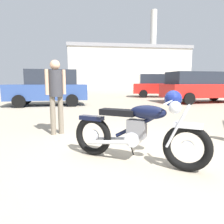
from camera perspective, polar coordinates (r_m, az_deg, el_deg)
name	(u,v)px	position (r m, az deg, el deg)	size (l,w,h in m)	color
ground_plane	(143,153)	(3.60, 8.41, -11.00)	(80.00, 80.00, 0.00)	tan
vintage_motorcycle	(139,130)	(3.05, 7.55, -4.85)	(1.83, 1.18, 1.07)	black
bystander	(56,89)	(4.81, -15.17, 6.04)	(0.42, 0.30, 1.66)	#706656
pale_sedan_back	(202,86)	(13.06, 23.42, 6.52)	(4.90, 2.46, 1.74)	black
blue_hatchback_right	(49,87)	(11.03, -16.93, 6.52)	(4.05, 2.13, 1.78)	black
red_hatchback_near	(157,85)	(16.85, 12.27, 7.16)	(4.12, 2.31, 1.78)	black
industrial_building	(126,69)	(37.16, 3.88, 11.81)	(20.07, 10.66, 13.44)	beige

